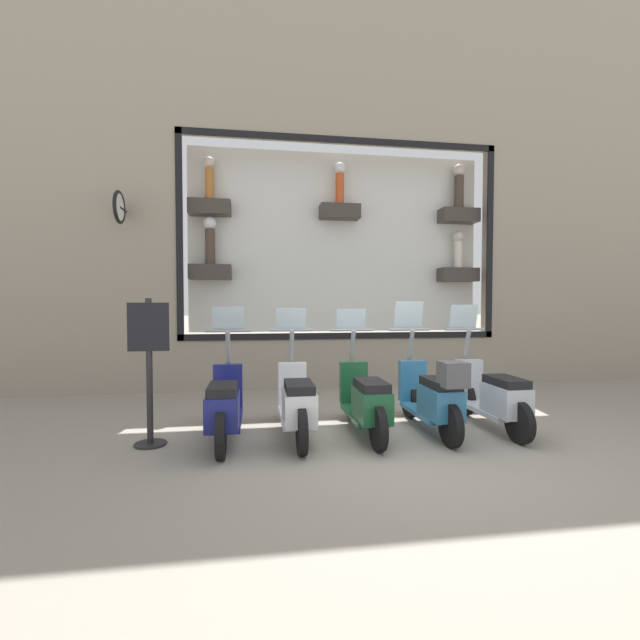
{
  "coord_description": "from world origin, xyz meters",
  "views": [
    {
      "loc": [
        -4.68,
        1.67,
        1.61
      ],
      "look_at": [
        1.83,
        0.68,
        1.37
      ],
      "focal_mm": 24.0,
      "sensor_mm": 36.0,
      "label": 1
    }
  ],
  "objects_px": {
    "scooter_green_2": "(365,401)",
    "scooter_teal_1": "(433,396)",
    "scooter_navy_4": "(225,406)",
    "scooter_white_3": "(297,403)",
    "shop_sign_post": "(149,366)",
    "scooter_silver_0": "(493,397)"
  },
  "relations": [
    {
      "from": "scooter_silver_0",
      "to": "shop_sign_post",
      "type": "distance_m",
      "value": 4.25
    },
    {
      "from": "scooter_silver_0",
      "to": "scooter_white_3",
      "type": "distance_m",
      "value": 2.54
    },
    {
      "from": "scooter_white_3",
      "to": "scooter_silver_0",
      "type": "bearing_deg",
      "value": -90.01
    },
    {
      "from": "scooter_green_2",
      "to": "scooter_white_3",
      "type": "relative_size",
      "value": 1.0
    },
    {
      "from": "scooter_teal_1",
      "to": "shop_sign_post",
      "type": "bearing_deg",
      "value": 88.68
    },
    {
      "from": "scooter_silver_0",
      "to": "shop_sign_post",
      "type": "bearing_deg",
      "value": 89.76
    },
    {
      "from": "scooter_teal_1",
      "to": "scooter_white_3",
      "type": "height_order",
      "value": "scooter_teal_1"
    },
    {
      "from": "scooter_silver_0",
      "to": "scooter_navy_4",
      "type": "bearing_deg",
      "value": 89.99
    },
    {
      "from": "scooter_teal_1",
      "to": "scooter_silver_0",
      "type": "bearing_deg",
      "value": -85.95
    },
    {
      "from": "scooter_white_3",
      "to": "scooter_navy_4",
      "type": "relative_size",
      "value": 1.0
    },
    {
      "from": "scooter_green_2",
      "to": "scooter_navy_4",
      "type": "height_order",
      "value": "scooter_navy_4"
    },
    {
      "from": "scooter_navy_4",
      "to": "shop_sign_post",
      "type": "bearing_deg",
      "value": 88.81
    },
    {
      "from": "scooter_teal_1",
      "to": "scooter_navy_4",
      "type": "relative_size",
      "value": 1.0
    },
    {
      "from": "scooter_silver_0",
      "to": "scooter_white_3",
      "type": "bearing_deg",
      "value": 89.99
    },
    {
      "from": "scooter_silver_0",
      "to": "scooter_teal_1",
      "type": "relative_size",
      "value": 1.0
    },
    {
      "from": "scooter_white_3",
      "to": "shop_sign_post",
      "type": "distance_m",
      "value": 1.75
    },
    {
      "from": "scooter_white_3",
      "to": "scooter_green_2",
      "type": "bearing_deg",
      "value": -90.08
    },
    {
      "from": "scooter_teal_1",
      "to": "scooter_navy_4",
      "type": "xyz_separation_m",
      "value": [
        0.06,
        2.54,
        -0.04
      ]
    },
    {
      "from": "scooter_teal_1",
      "to": "scooter_navy_4",
      "type": "distance_m",
      "value": 2.54
    },
    {
      "from": "scooter_white_3",
      "to": "shop_sign_post",
      "type": "relative_size",
      "value": 1.07
    },
    {
      "from": "scooter_teal_1",
      "to": "shop_sign_post",
      "type": "xyz_separation_m",
      "value": [
        0.08,
        3.37,
        0.44
      ]
    },
    {
      "from": "scooter_green_2",
      "to": "scooter_teal_1",
      "type": "bearing_deg",
      "value": -93.99
    }
  ]
}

